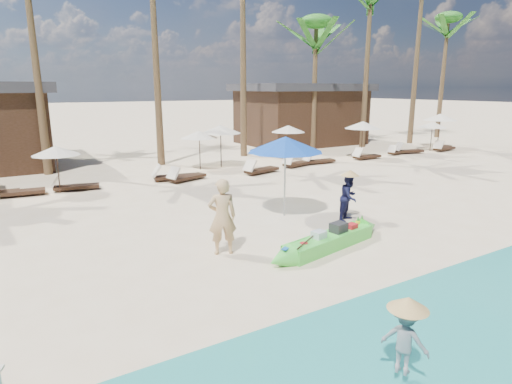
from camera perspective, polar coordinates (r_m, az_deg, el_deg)
ground at (r=10.41m, az=1.55°, el=-9.09°), size 240.00×240.00×0.00m
wet_sand_strip at (r=7.25m, az=25.03°, el=-21.54°), size 240.00×4.50×0.01m
green_canoe at (r=11.25m, az=9.73°, el=-6.40°), size 4.68×1.21×0.60m
tourist at (r=10.53m, az=-4.52°, el=-3.31°), size 0.81×0.65×1.92m
vendor_green at (r=13.54m, az=12.31°, el=-0.67°), size 0.88×0.80×1.48m
vendor_yellow at (r=6.52m, az=19.26°, el=-18.03°), size 0.62×0.76×1.02m
blue_umbrella at (r=13.42m, az=3.94°, el=6.36°), size 2.38×2.38×2.56m
lounger_4_right at (r=18.61m, az=-29.57°, el=0.10°), size 1.99×0.79×0.66m
resort_parasol_5 at (r=18.24m, az=-25.14°, el=5.01°), size 1.80×1.80×1.86m
lounger_5_left at (r=18.69m, az=-23.22°, el=0.79°), size 1.87×0.91×0.61m
resort_parasol_6 at (r=21.66m, az=-7.58°, el=7.61°), size 1.90×1.90×1.95m
lounger_6_left at (r=19.42m, az=-11.15°, el=2.17°), size 2.03×0.93×0.66m
lounger_6_right at (r=19.17m, az=-9.44°, el=2.06°), size 1.95×1.15×0.63m
resort_parasol_7 at (r=22.17m, az=-4.75°, el=8.34°), size 2.11×2.11×2.18m
lounger_7_left at (r=20.56m, az=0.50°, el=3.06°), size 2.02×1.03×0.66m
lounger_7_right at (r=22.49m, az=5.44°, el=3.92°), size 2.02×1.03×0.66m
resort_parasol_8 at (r=24.34m, az=4.32°, el=8.40°), size 1.92×1.92×1.97m
lounger_8_left at (r=23.49m, az=8.24°, el=4.23°), size 1.84×0.71×0.61m
resort_parasol_9 at (r=25.56m, az=14.07°, el=8.65°), size 2.09×2.09×2.15m
lounger_9_left at (r=25.51m, az=14.39°, el=4.70°), size 1.83×0.56×0.62m
lounger_9_right at (r=27.95m, az=18.27°, el=5.15°), size 1.68×0.79×0.55m
resort_parasol_10 at (r=30.22m, az=22.48°, el=8.28°), size 1.82×1.82×1.88m
lounger_10_left at (r=28.51m, az=19.51°, el=5.27°), size 2.00×1.04×0.65m
lounger_10_right at (r=30.58m, az=23.72°, el=5.43°), size 1.96×0.83×0.64m
resort_parasol_11 at (r=32.05m, az=23.35°, el=9.15°), size 2.24×2.24×2.30m
lounger_11_left at (r=31.51m, az=23.61°, el=5.60°), size 1.70×0.79×0.55m
palm_6 at (r=29.05m, az=7.99°, el=19.59°), size 2.08×2.08×8.51m
palm_7 at (r=31.15m, az=14.97°, el=22.48°), size 2.08×2.08×11.08m
palm_9 at (r=39.05m, az=24.11°, el=18.54°), size 2.08×2.08×9.82m
pavilion_east at (r=32.02m, az=5.95°, el=10.39°), size 8.80×6.60×4.30m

